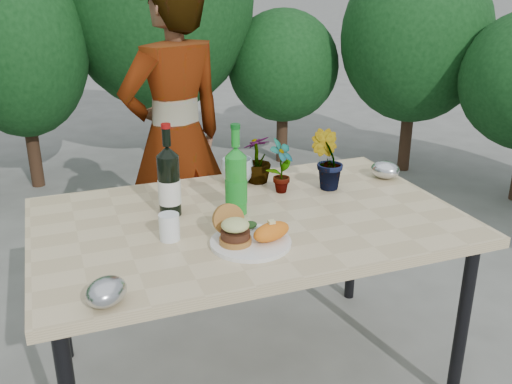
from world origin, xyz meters
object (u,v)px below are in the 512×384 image
object	(u,v)px
dinner_plate	(251,242)
person	(176,139)
patio_table	(249,230)
wine_bottle	(169,182)

from	to	relation	value
dinner_plate	person	distance (m)	1.15
person	dinner_plate	bearing A→B (deg)	71.44
patio_table	dinner_plate	distance (m)	0.25
dinner_plate	person	world-z (taller)	person
wine_bottle	person	xyz separation A→B (m)	(0.21, 0.79, -0.06)
wine_bottle	person	size ratio (longest dim) A/B	0.22
patio_table	person	distance (m)	0.93
patio_table	person	size ratio (longest dim) A/B	0.98
wine_bottle	person	world-z (taller)	person
patio_table	wine_bottle	xyz separation A→B (m)	(-0.27, 0.13, 0.19)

